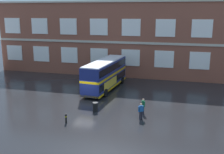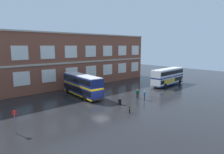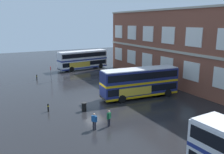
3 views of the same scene
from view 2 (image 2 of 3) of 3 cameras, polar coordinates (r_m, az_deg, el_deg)
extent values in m
plane|color=black|center=(33.69, -5.52, -7.26)|extent=(120.00, 120.00, 0.00)
cube|color=brown|center=(47.60, -14.36, 4.71)|extent=(48.05, 8.00, 12.08)
cube|color=#B2A893|center=(44.05, -11.87, 4.15)|extent=(48.05, 0.16, 0.36)
cube|color=#B2A893|center=(44.01, -12.17, 12.52)|extent=(48.05, 0.28, 0.30)
cube|color=silver|center=(40.12, -25.05, -0.48)|extent=(2.99, 0.12, 2.66)
cube|color=silver|center=(41.94, -18.08, 0.32)|extent=(2.99, 0.12, 2.66)
cube|color=silver|center=(44.34, -11.78, 1.04)|extent=(2.99, 0.12, 2.66)
cube|color=silver|center=(47.22, -6.18, 1.67)|extent=(2.99, 0.12, 2.66)
cube|color=silver|center=(50.50, -1.27, 2.20)|extent=(2.99, 0.12, 2.66)
cube|color=silver|center=(54.11, 3.02, 2.66)|extent=(2.99, 0.12, 2.66)
cube|color=silver|center=(57.99, 6.76, 3.05)|extent=(2.99, 0.12, 2.66)
cube|color=silver|center=(39.67, -25.52, 6.42)|extent=(2.99, 0.12, 2.66)
cube|color=silver|center=(41.52, -18.41, 6.93)|extent=(2.99, 0.12, 2.66)
cube|color=silver|center=(43.93, -11.99, 7.29)|extent=(2.99, 0.12, 2.66)
cube|color=silver|center=(46.84, -6.28, 7.54)|extent=(2.99, 0.12, 2.66)
cube|color=silver|center=(50.15, -1.29, 7.69)|extent=(2.99, 0.12, 2.66)
cube|color=silver|center=(53.78, 3.07, 7.78)|extent=(2.99, 0.12, 2.66)
cube|color=silver|center=(57.68, 6.85, 7.82)|extent=(2.99, 0.12, 2.66)
cube|color=navy|center=(37.44, -8.79, -3.72)|extent=(3.47, 11.18, 1.75)
cube|color=black|center=(37.40, -8.80, -3.40)|extent=(3.47, 10.74, 0.90)
cube|color=gold|center=(37.23, -8.83, -2.18)|extent=(3.47, 11.18, 0.30)
cube|color=navy|center=(37.06, -8.86, -0.78)|extent=(3.47, 11.18, 1.55)
cube|color=black|center=(37.05, -8.86, -0.66)|extent=(3.47, 10.74, 0.90)
cube|color=gold|center=(37.61, -8.76, -4.81)|extent=(3.49, 11.18, 0.28)
cube|color=silver|center=(36.93, -8.89, 0.50)|extent=(3.35, 10.95, 0.12)
cube|color=gold|center=(36.92, -6.05, -3.70)|extent=(0.44, 4.83, 1.10)
cube|color=yellow|center=(41.84, -12.44, 0.84)|extent=(1.66, 0.20, 0.40)
cylinder|color=black|center=(41.50, -9.75, -3.47)|extent=(0.41, 1.06, 1.04)
cylinder|color=black|center=(40.43, -12.97, -3.91)|extent=(0.41, 1.06, 1.04)
cylinder|color=black|center=(35.47, -4.38, -5.53)|extent=(0.41, 1.06, 1.04)
cylinder|color=black|center=(34.21, -7.99, -6.15)|extent=(0.41, 1.06, 1.04)
cube|color=silver|center=(48.94, 16.05, -0.93)|extent=(11.12, 3.12, 1.75)
cube|color=black|center=(48.91, 16.06, -0.69)|extent=(10.68, 3.14, 0.90)
cube|color=navy|center=(48.78, 16.11, 0.25)|extent=(11.12, 3.12, 0.30)
cube|color=silver|center=(48.65, 16.15, 1.33)|extent=(11.12, 3.12, 1.55)
cube|color=black|center=(48.64, 16.16, 1.42)|extent=(10.68, 3.14, 0.90)
cube|color=navy|center=(49.07, 16.02, -1.78)|extent=(11.12, 3.14, 0.28)
cube|color=silver|center=(48.55, 16.20, 2.31)|extent=(10.89, 3.01, 0.12)
cube|color=gold|center=(47.18, 16.65, -1.22)|extent=(4.83, 0.28, 1.10)
cube|color=yellow|center=(53.43, 19.02, 2.32)|extent=(0.15, 1.66, 0.40)
cylinder|color=black|center=(51.87, 19.32, -1.33)|extent=(1.06, 0.37, 1.04)
cylinder|color=black|center=(53.00, 16.84, -0.99)|extent=(1.06, 0.37, 1.04)
cylinder|color=black|center=(45.63, 15.40, -2.52)|extent=(1.06, 0.37, 1.04)
cylinder|color=black|center=(46.90, 12.69, -2.10)|extent=(1.06, 0.37, 1.04)
cylinder|color=black|center=(35.87, 7.66, -5.58)|extent=(0.22, 0.22, 0.85)
cylinder|color=black|center=(35.90, 7.34, -5.56)|extent=(0.22, 0.22, 0.85)
cube|color=#145933|center=(35.71, 7.53, -4.44)|extent=(0.40, 0.47, 0.60)
cylinder|color=#145933|center=(35.67, 7.93, -4.52)|extent=(0.15, 0.15, 0.57)
cylinder|color=#145933|center=(35.77, 7.12, -4.46)|extent=(0.15, 0.15, 0.57)
sphere|color=tan|center=(35.61, 7.54, -3.75)|extent=(0.22, 0.22, 0.22)
cylinder|color=black|center=(35.01, 9.52, -5.99)|extent=(0.23, 0.23, 0.85)
cylinder|color=black|center=(34.82, 9.53, -6.08)|extent=(0.23, 0.23, 0.85)
cube|color=#194C8C|center=(34.73, 9.56, -4.88)|extent=(0.46, 0.44, 0.60)
cylinder|color=#194C8C|center=(34.99, 9.54, -4.83)|extent=(0.16, 0.16, 0.57)
cylinder|color=#194C8C|center=(34.49, 9.57, -5.03)|extent=(0.16, 0.16, 0.57)
sphere|color=tan|center=(34.63, 9.58, -4.18)|extent=(0.22, 0.22, 0.22)
cylinder|color=slate|center=(23.91, -26.67, -11.79)|extent=(0.10, 0.10, 2.70)
cube|color=red|center=(23.55, -26.84, -9.36)|extent=(0.44, 0.04, 0.56)
cylinder|color=black|center=(31.79, 2.31, -7.34)|extent=(0.56, 0.56, 0.95)
cylinder|color=black|center=(31.65, 2.31, -6.45)|extent=(0.60, 0.60, 0.08)
cylinder|color=black|center=(28.05, 5.20, -9.65)|extent=(0.18, 0.18, 0.95)
cylinder|color=yellow|center=(27.99, 5.21, -9.24)|extent=(0.19, 0.19, 0.08)
camera|label=1|loc=(30.88, 58.55, 7.13)|focal=44.19mm
camera|label=3|loc=(47.98, 33.52, 8.63)|focal=38.18mm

